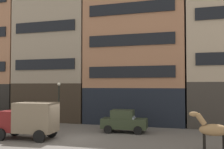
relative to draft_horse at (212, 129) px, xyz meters
name	(u,v)px	position (x,y,z in m)	size (l,w,h in m)	color
ground_plane	(69,140)	(-9.57, 0.72, -1.27)	(120.00, 120.00, 0.00)	#605B56
building_far_left	(1,51)	(-23.70, 10.81, 6.79)	(7.20, 5.87, 16.03)	black
building_center_left	(57,47)	(-16.06, 10.81, 6.99)	(8.79, 5.87, 16.43)	#33281E
building_center_right	(136,44)	(-6.81, 10.81, 6.90)	(10.40, 5.87, 16.26)	black
draft_horse	(212,129)	(0.00, 0.00, 0.00)	(2.35, 0.72, 2.30)	#937047
delivery_truck_near	(29,119)	(-12.43, 0.02, 0.15)	(4.47, 2.42, 2.62)	maroon
sedan_dark	(124,121)	(-6.59, 4.75, -0.36)	(3.82, 2.12, 1.83)	#2D3823
streetlamp_curbside	(59,98)	(-13.39, 6.34, 1.40)	(0.32, 0.32, 4.12)	black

